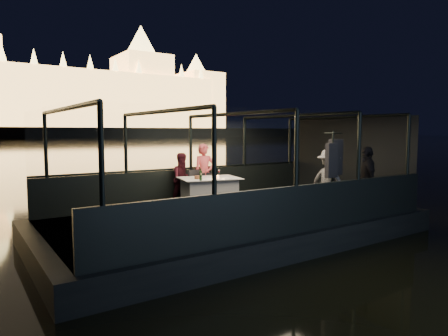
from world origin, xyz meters
TOP-DOWN VIEW (x-y plane):
  - boat_hull at (0.00, 0.00)m, footprint 8.60×4.40m
  - boat_deck at (0.00, 0.00)m, footprint 8.00×4.00m
  - gunwale_port at (0.00, 2.00)m, footprint 8.00×0.08m
  - gunwale_starboard at (0.00, -2.00)m, footprint 8.00×0.08m
  - cabin_glass_port at (0.00, 2.00)m, footprint 8.00×0.02m
  - cabin_glass_starboard at (0.00, -2.00)m, footprint 8.00×0.02m
  - cabin_roof_glass at (0.00, 0.00)m, footprint 8.00×4.00m
  - end_wall_fore at (-4.00, 0.00)m, footprint 0.02×4.00m
  - end_wall_aft at (4.00, 0.00)m, footprint 0.02×4.00m
  - canopy_ribs at (0.00, 0.00)m, footprint 8.00×4.00m
  - dining_table_central at (-0.04, 1.00)m, footprint 1.64×1.34m
  - chair_port_left at (-0.11, 1.45)m, footprint 0.53×0.53m
  - chair_port_right at (0.31, 1.45)m, footprint 0.46×0.46m
  - coat_stand at (1.65, -1.43)m, footprint 0.65×0.59m
  - person_woman_coral at (0.26, 1.72)m, footprint 0.62×0.47m
  - person_man_maroon at (-0.39, 1.72)m, footprint 0.67×0.53m
  - passenger_stripe at (1.87, -1.16)m, footprint 0.67×1.04m
  - passenger_dark at (2.83, -1.46)m, footprint 0.86×0.96m
  - wine_bottle at (-0.50, 0.63)m, footprint 0.08×0.08m
  - bread_basket at (-0.39, 0.93)m, footprint 0.22×0.22m
  - amber_candle at (0.03, 0.71)m, footprint 0.06×0.06m
  - plate_near at (0.25, 0.58)m, footprint 0.26×0.26m
  - plate_far at (-0.32, 0.94)m, footprint 0.30×0.30m
  - wine_glass_white at (-0.51, 0.60)m, footprint 0.08×0.08m
  - wine_glass_red at (0.26, 1.02)m, footprint 0.07×0.07m

SIDE VIEW (x-z plane):
  - boat_hull at x=0.00m, z-range -0.50..0.50m
  - boat_deck at x=0.00m, z-range 0.46..0.50m
  - dining_table_central at x=-0.04m, z-range 0.50..1.27m
  - gunwale_port at x=0.00m, z-range 0.50..1.40m
  - gunwale_starboard at x=0.00m, z-range 0.50..1.40m
  - chair_port_left at x=-0.11m, z-range 0.50..1.40m
  - chair_port_right at x=0.31m, z-range 0.54..1.36m
  - person_woman_coral at x=0.26m, z-range 0.46..2.04m
  - person_man_maroon at x=-0.39m, z-range 0.57..1.93m
  - plate_near at x=0.25m, z-range 1.26..1.28m
  - plate_far at x=-0.32m, z-range 1.27..1.28m
  - bread_basket at x=-0.39m, z-range 1.27..1.34m
  - amber_candle at x=0.03m, z-range 1.27..1.34m
  - passenger_stripe at x=1.87m, z-range 0.59..2.11m
  - passenger_dark at x=2.83m, z-range 0.57..2.13m
  - wine_glass_white at x=-0.51m, z-range 1.26..1.46m
  - wine_glass_red at x=0.26m, z-range 1.27..1.45m
  - coat_stand at x=1.65m, z-range 0.44..2.36m
  - wine_bottle at x=-0.50m, z-range 1.27..1.56m
  - end_wall_fore at x=-4.00m, z-range 0.50..2.80m
  - end_wall_aft at x=4.00m, z-range 0.50..2.80m
  - canopy_ribs at x=0.00m, z-range 0.50..2.80m
  - cabin_glass_port at x=0.00m, z-range 1.40..2.80m
  - cabin_glass_starboard at x=0.00m, z-range 1.40..2.80m
  - cabin_roof_glass at x=0.00m, z-range 2.79..2.81m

